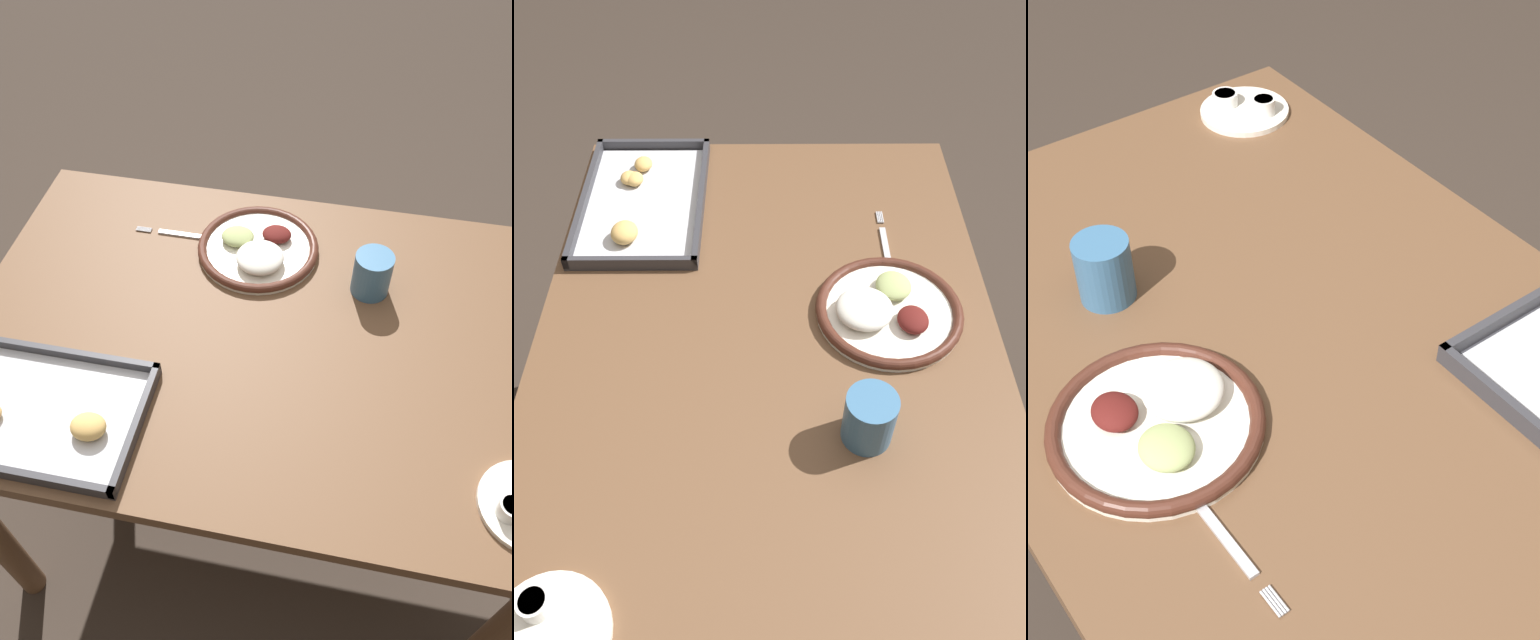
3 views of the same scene
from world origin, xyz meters
TOP-DOWN VIEW (x-y plane):
  - ground_plane at (0.00, 0.00)m, footprint 8.00×8.00m
  - dining_table at (0.00, 0.00)m, footprint 1.19×0.82m
  - dinner_plate at (0.05, -0.21)m, footprint 0.27×0.27m
  - fork at (0.23, -0.24)m, footprint 0.19×0.01m
  - saucer_plate at (-0.48, 0.27)m, footprint 0.16×0.16m
  - baking_tray at (0.37, 0.27)m, footprint 0.41×0.26m
  - drinking_cup at (-0.19, -0.15)m, footprint 0.08×0.08m

SIDE VIEW (x-z plane):
  - ground_plane at x=0.00m, z-range 0.00..0.00m
  - dining_table at x=0.00m, z-range 0.27..1.03m
  - fork at x=0.23m, z-range 0.76..0.77m
  - baking_tray at x=0.37m, z-range 0.75..0.80m
  - saucer_plate at x=-0.48m, z-range 0.76..0.80m
  - dinner_plate at x=0.05m, z-range 0.75..0.80m
  - drinking_cup at x=-0.19m, z-range 0.76..0.86m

